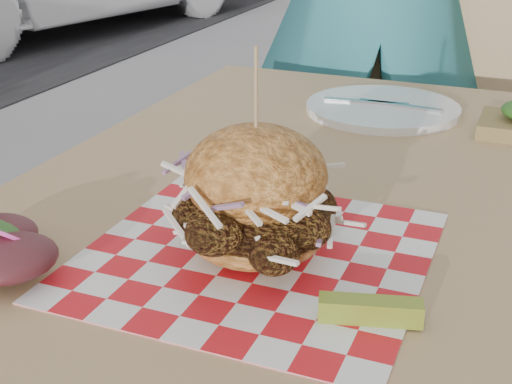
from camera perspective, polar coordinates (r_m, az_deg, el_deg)
patio_table at (r=0.98m, az=4.89°, el=-4.03°), size 0.80×1.20×0.75m
patio_chair at (r=1.84m, az=13.45°, el=4.77°), size 0.45×0.46×0.95m
paper_liner at (r=0.78m, az=0.00°, el=-5.00°), size 0.36×0.36×0.00m
sandwich at (r=0.75m, az=0.00°, el=-0.71°), size 0.20×0.20×0.23m
pickle_spear at (r=0.67m, az=9.13°, el=-9.32°), size 0.10×0.05×0.02m
place_setting at (r=1.29m, az=10.09°, el=6.62°), size 0.27×0.27×0.02m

